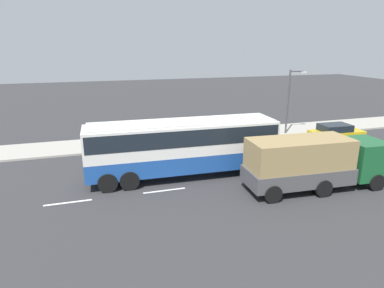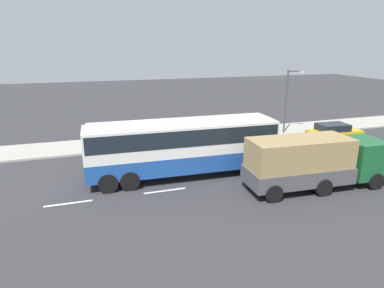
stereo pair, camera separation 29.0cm
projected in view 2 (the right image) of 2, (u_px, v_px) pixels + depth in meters
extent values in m
plane|color=#333335|center=(211.00, 172.00, 21.49)|extent=(120.00, 120.00, 0.00)
cube|color=#A8A399|center=(178.00, 139.00, 28.83)|extent=(80.00, 4.00, 0.15)
cube|color=white|center=(68.00, 203.00, 17.25)|extent=(2.40, 0.16, 0.01)
cube|color=white|center=(165.00, 191.00, 18.75)|extent=(2.40, 0.16, 0.01)
cube|color=white|center=(275.00, 176.00, 20.82)|extent=(2.40, 0.16, 0.01)
cube|color=white|center=(335.00, 168.00, 22.16)|extent=(2.40, 0.16, 0.01)
cube|color=#1E4C9E|center=(183.00, 160.00, 20.52)|extent=(11.67, 2.77, 1.06)
cube|color=white|center=(183.00, 138.00, 20.12)|extent=(11.67, 2.77, 1.78)
cube|color=black|center=(183.00, 134.00, 20.05)|extent=(11.43, 2.79, 0.98)
cube|color=black|center=(269.00, 130.00, 21.63)|extent=(0.18, 2.25, 1.42)
cube|color=white|center=(183.00, 122.00, 19.85)|extent=(11.20, 2.61, 0.12)
cylinder|color=black|center=(238.00, 156.00, 22.88)|extent=(1.11, 0.33, 1.10)
cylinder|color=black|center=(253.00, 168.00, 20.72)|extent=(1.11, 0.33, 1.10)
cylinder|color=black|center=(126.00, 167.00, 20.85)|extent=(1.11, 0.33, 1.10)
cylinder|color=black|center=(130.00, 181.00, 18.69)|extent=(1.11, 0.33, 1.10)
cylinder|color=black|center=(106.00, 169.00, 20.52)|extent=(1.11, 0.33, 1.10)
cylinder|color=black|center=(108.00, 183.00, 18.36)|extent=(1.11, 0.33, 1.10)
cube|color=#19592D|center=(362.00, 157.00, 19.55)|extent=(2.16, 2.48, 2.14)
cube|color=#4C4C4F|center=(298.00, 174.00, 18.71)|extent=(6.03, 2.67, 0.90)
cube|color=#997F51|center=(300.00, 153.00, 18.35)|extent=(5.79, 2.57, 1.61)
cylinder|color=black|center=(348.00, 168.00, 20.94)|extent=(0.97, 0.33, 0.96)
cylinder|color=black|center=(375.00, 181.00, 18.84)|extent=(0.97, 0.33, 0.96)
cylinder|color=black|center=(300.00, 173.00, 20.11)|extent=(0.97, 0.33, 0.96)
cylinder|color=black|center=(323.00, 188.00, 18.01)|extent=(0.97, 0.33, 0.96)
cylinder|color=black|center=(255.00, 177.00, 19.38)|extent=(0.97, 0.33, 0.96)
cylinder|color=black|center=(274.00, 194.00, 17.28)|extent=(0.97, 0.33, 0.96)
cube|color=gold|center=(334.00, 134.00, 28.26)|extent=(4.54, 2.01, 0.63)
cube|color=black|center=(333.00, 127.00, 28.04)|extent=(2.53, 1.78, 0.56)
cylinder|color=black|center=(342.00, 134.00, 29.56)|extent=(0.65, 0.23, 0.64)
cylinder|color=black|center=(357.00, 139.00, 27.95)|extent=(0.65, 0.23, 0.64)
cylinder|color=black|center=(311.00, 136.00, 28.76)|extent=(0.65, 0.23, 0.64)
cylinder|color=black|center=(324.00, 141.00, 27.14)|extent=(0.65, 0.23, 0.64)
cylinder|color=black|center=(190.00, 131.00, 29.20)|extent=(0.14, 0.14, 0.87)
cylinder|color=black|center=(189.00, 131.00, 29.32)|extent=(0.14, 0.14, 0.87)
cylinder|color=#B2333F|center=(189.00, 123.00, 29.04)|extent=(0.32, 0.32, 0.66)
sphere|color=brown|center=(189.00, 118.00, 28.91)|extent=(0.24, 0.24, 0.24)
cylinder|color=#38334C|center=(263.00, 130.00, 29.63)|extent=(0.14, 0.14, 0.84)
cylinder|color=#38334C|center=(262.00, 130.00, 29.75)|extent=(0.14, 0.14, 0.84)
cylinder|color=gold|center=(263.00, 122.00, 29.48)|extent=(0.32, 0.32, 0.63)
sphere|color=tan|center=(263.00, 117.00, 29.35)|extent=(0.23, 0.23, 0.23)
cylinder|color=#47474C|center=(286.00, 102.00, 29.74)|extent=(0.16, 0.16, 5.66)
cylinder|color=#47474C|center=(295.00, 71.00, 29.17)|extent=(1.33, 0.10, 0.10)
cube|color=silver|center=(301.00, 72.00, 29.39)|extent=(0.50, 0.24, 0.16)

